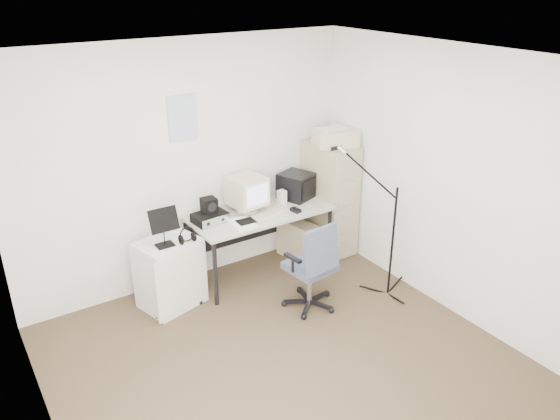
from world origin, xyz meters
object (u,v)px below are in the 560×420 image
filing_cabinet (330,198)px  office_chair (310,265)px  desk (261,242)px  side_cart (170,273)px

filing_cabinet → office_chair: bearing=-136.5°
desk → side_cart: 1.06m
filing_cabinet → office_chair: 1.25m
filing_cabinet → desk: size_ratio=0.87×
desk → side_cart: (-1.06, -0.04, -0.02)m
filing_cabinet → desk: 0.99m
filing_cabinet → side_cart: 2.04m
filing_cabinet → desk: (-0.95, -0.03, -0.29)m
office_chair → side_cart: 1.37m
filing_cabinet → office_chair: filing_cabinet is taller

